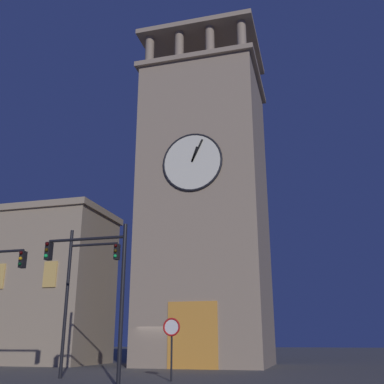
{
  "coord_description": "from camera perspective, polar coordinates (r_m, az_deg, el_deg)",
  "views": [
    {
      "loc": [
        -10.11,
        29.14,
        1.64
      ],
      "look_at": [
        -1.32,
        -3.22,
        12.59
      ],
      "focal_mm": 42.72,
      "sensor_mm": 36.0,
      "label": 1
    }
  ],
  "objects": [
    {
      "name": "clocktower",
      "position": [
        34.66,
        1.76,
        -1.62
      ],
      "size": [
        9.17,
        8.51,
        27.28
      ],
      "color": "gray",
      "rests_on": "ground_plane"
    },
    {
      "name": "adjacent_wing_building",
      "position": [
        40.11,
        -22.6,
        -10.81
      ],
      "size": [
        17.25,
        6.95,
        11.52
      ],
      "color": "gray",
      "rests_on": "ground_plane"
    },
    {
      "name": "traffic_signal_near",
      "position": [
        18.86,
        -11.73,
        -10.41
      ],
      "size": [
        3.61,
        0.41,
        6.15
      ],
      "color": "black",
      "rests_on": "ground_plane"
    },
    {
      "name": "no_horn_sign",
      "position": [
        20.77,
        -2.57,
        -17.01
      ],
      "size": [
        0.78,
        0.14,
        2.6
      ],
      "color": "black",
      "rests_on": "ground_plane"
    },
    {
      "name": "ground_plane",
      "position": [
        30.89,
        -4.22,
        -21.08
      ],
      "size": [
        200.0,
        200.0,
        0.0
      ],
      "primitive_type": "plane",
      "color": "#56544F"
    },
    {
      "name": "traffic_signal_mid",
      "position": [
        23.04,
        -13.65,
        -10.9
      ],
      "size": [
        2.69,
        0.41,
        6.93
      ],
      "color": "black",
      "rests_on": "ground_plane"
    }
  ]
}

